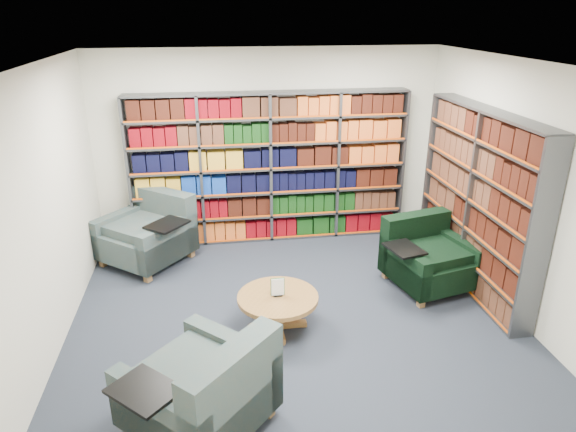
{
  "coord_description": "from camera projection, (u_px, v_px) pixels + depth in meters",
  "views": [
    {
      "loc": [
        -0.84,
        -4.85,
        3.28
      ],
      "look_at": [
        0.0,
        0.6,
        1.05
      ],
      "focal_mm": 32.0,
      "sensor_mm": 36.0,
      "label": 1
    }
  ],
  "objects": [
    {
      "name": "room_shell",
      "position": [
        297.0,
        206.0,
        5.26
      ],
      "size": [
        5.02,
        5.02,
        2.82
      ],
      "color": "black",
      "rests_on": "ground"
    },
    {
      "name": "bookshelf_back",
      "position": [
        270.0,
        169.0,
        7.52
      ],
      "size": [
        4.0,
        0.28,
        2.2
      ],
      "color": "#47494F",
      "rests_on": "ground"
    },
    {
      "name": "bookshelf_right",
      "position": [
        477.0,
        201.0,
        6.26
      ],
      "size": [
        0.28,
        2.5,
        2.2
      ],
      "color": "#47494F",
      "rests_on": "ground"
    },
    {
      "name": "chair_teal_left",
      "position": [
        151.0,
        234.0,
        7.12
      ],
      "size": [
        1.44,
        1.44,
        0.93
      ],
      "color": "#012A3F",
      "rests_on": "ground"
    },
    {
      "name": "chair_green_right",
      "position": [
        426.0,
        258.0,
        6.5
      ],
      "size": [
        1.21,
        1.13,
        0.85
      ],
      "color": "black",
      "rests_on": "ground"
    },
    {
      "name": "chair_teal_front",
      "position": [
        207.0,
        394.0,
        4.18
      ],
      "size": [
        1.42,
        1.42,
        0.92
      ],
      "color": "#012A3F",
      "rests_on": "ground"
    },
    {
      "name": "coffee_table",
      "position": [
        278.0,
        303.0,
        5.55
      ],
      "size": [
        0.88,
        0.88,
        0.62
      ],
      "color": "olive",
      "rests_on": "ground"
    }
  ]
}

